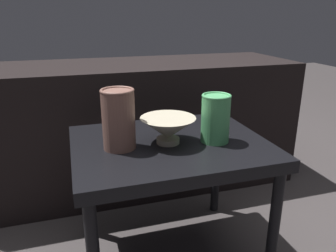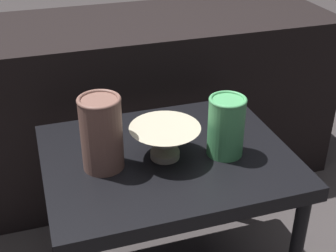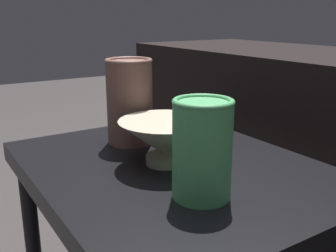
# 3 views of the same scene
# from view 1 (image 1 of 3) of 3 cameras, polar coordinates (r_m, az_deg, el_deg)

# --- Properties ---
(table) EXTENTS (0.64, 0.51, 0.46)m
(table) POSITION_cam_1_polar(r_m,az_deg,el_deg) (1.12, 0.28, -5.19)
(table) COLOR black
(table) RESTS_ON ground_plane
(couch_backdrop) EXTENTS (1.60, 0.50, 0.63)m
(couch_backdrop) POSITION_cam_1_polar(r_m,az_deg,el_deg) (1.69, -5.78, 0.17)
(couch_backdrop) COLOR black
(couch_backdrop) RESTS_ON ground_plane
(bowl) EXTENTS (0.18, 0.18, 0.09)m
(bowl) POSITION_cam_1_polar(r_m,az_deg,el_deg) (1.06, -0.00, -0.42)
(bowl) COLOR #B2A88E
(bowl) RESTS_ON table
(vase_textured_left) EXTENTS (0.10, 0.10, 0.19)m
(vase_textured_left) POSITION_cam_1_polar(r_m,az_deg,el_deg) (1.02, -8.62, 1.31)
(vase_textured_left) COLOR brown
(vase_textured_left) RESTS_ON table
(vase_colorful_right) EXTENTS (0.10, 0.10, 0.16)m
(vase_colorful_right) POSITION_cam_1_polar(r_m,az_deg,el_deg) (1.08, 8.28, 1.45)
(vase_colorful_right) COLOR #47995B
(vase_colorful_right) RESTS_ON table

